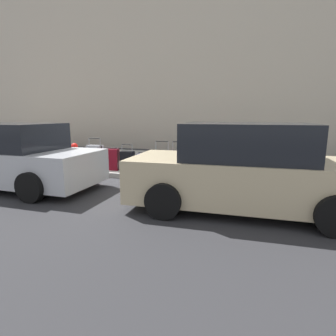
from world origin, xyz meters
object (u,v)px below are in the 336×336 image
at_px(suitcase_black_0, 256,166).
at_px(fire_hydrant, 75,155).
at_px(suitcase_teal_5, 162,162).
at_px(suitcase_silver_9, 95,157).
at_px(suitcase_olive_3, 194,166).
at_px(parked_car_silver_1, 13,158).
at_px(suitcase_maroon_1, 236,167).
at_px(suitcase_black_7, 127,161).
at_px(bollard_post, 59,153).
at_px(suitcase_red_4, 178,164).
at_px(suitcase_navy_6, 145,163).
at_px(parked_car_beige_0, 245,170).
at_px(suitcase_maroon_8, 111,159).
at_px(suitcase_silver_2, 214,166).

distance_m(suitcase_black_0, fire_hydrant, 5.50).
distance_m(suitcase_teal_5, suitcase_silver_9, 2.15).
relative_size(suitcase_black_0, fire_hydrant, 1.31).
distance_m(suitcase_olive_3, parked_car_silver_1, 4.63).
xyz_separation_m(suitcase_maroon_1, fire_hydrant, (4.99, 0.02, 0.12)).
bearing_deg(suitcase_black_7, suitcase_black_0, -179.39).
height_order(suitcase_silver_9, bollard_post, suitcase_silver_9).
distance_m(suitcase_red_4, suitcase_navy_6, 1.05).
bearing_deg(suitcase_teal_5, suitcase_black_7, 3.58).
height_order(suitcase_black_0, suitcase_red_4, suitcase_black_0).
bearing_deg(suitcase_black_7, bollard_post, 2.30).
height_order(suitcase_maroon_1, parked_car_beige_0, parked_car_beige_0).
bearing_deg(suitcase_black_7, parked_car_silver_1, 44.24).
relative_size(suitcase_teal_5, suitcase_maroon_8, 1.33).
distance_m(suitcase_teal_5, fire_hydrant, 2.93).
bearing_deg(suitcase_navy_6, suitcase_black_7, 8.77).
xyz_separation_m(suitcase_maroon_1, suitcase_navy_6, (2.60, -0.01, -0.03)).
distance_m(suitcase_maroon_8, parked_car_silver_1, 2.60).
height_order(suitcase_olive_3, parked_car_beige_0, parked_car_beige_0).
xyz_separation_m(suitcase_maroon_8, parked_car_beige_0, (-3.95, 2.04, 0.30)).
bearing_deg(suitcase_teal_5, suitcase_silver_2, -178.55).
height_order(suitcase_maroon_1, parked_car_silver_1, parked_car_silver_1).
relative_size(suitcase_red_4, suitcase_black_7, 1.16).
relative_size(suitcase_teal_5, suitcase_black_7, 1.14).
xyz_separation_m(suitcase_silver_2, suitcase_maroon_8, (3.07, 0.12, 0.05)).
height_order(suitcase_maroon_8, parked_car_silver_1, parked_car_silver_1).
bearing_deg(suitcase_red_4, suitcase_silver_9, -0.17).
xyz_separation_m(suitcase_maroon_1, suitcase_silver_2, (0.58, -0.03, -0.02)).
bearing_deg(fire_hydrant, suitcase_teal_5, -179.77).
distance_m(suitcase_teal_5, suitcase_maroon_8, 1.59).
relative_size(suitcase_maroon_1, bollard_post, 0.71).
height_order(suitcase_teal_5, bollard_post, suitcase_teal_5).
relative_size(suitcase_silver_2, suitcase_olive_3, 0.71).
xyz_separation_m(suitcase_maroon_8, suitcase_silver_9, (0.56, -0.01, 0.05)).
xyz_separation_m(suitcase_silver_2, suitcase_silver_9, (3.63, 0.11, 0.10)).
xyz_separation_m(suitcase_silver_2, bollard_post, (4.91, 0.20, 0.17)).
relative_size(suitcase_black_7, suitcase_maroon_8, 1.16).
bearing_deg(parked_car_silver_1, suitcase_black_0, -159.98).
relative_size(suitcase_teal_5, bollard_post, 1.05).
bearing_deg(suitcase_navy_6, suitcase_maroon_8, 5.46).
relative_size(suitcase_red_4, fire_hydrant, 1.22).
distance_m(suitcase_red_4, fire_hydrant, 3.43).
xyz_separation_m(suitcase_olive_3, suitcase_red_4, (0.46, 0.02, 0.04)).
xyz_separation_m(suitcase_silver_9, parked_car_silver_1, (1.03, 2.05, 0.23)).
distance_m(suitcase_maroon_1, suitcase_silver_9, 4.21).
relative_size(suitcase_teal_5, fire_hydrant, 1.20).
relative_size(suitcase_olive_3, fire_hydrant, 1.08).
height_order(fire_hydrant, parked_car_beige_0, parked_car_beige_0).
bearing_deg(suitcase_silver_9, bollard_post, 3.88).
distance_m(suitcase_black_0, suitcase_silver_2, 1.10).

